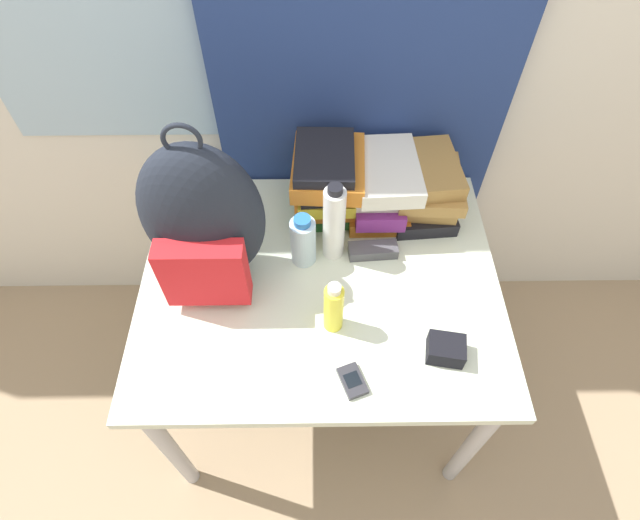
# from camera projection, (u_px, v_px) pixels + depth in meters

# --- Properties ---
(ground_plane) EXTENTS (12.00, 12.00, 0.00)m
(ground_plane) POSITION_uv_depth(u_px,v_px,m) (321.00, 491.00, 1.83)
(ground_plane) COLOR #9E8466
(wall_back) EXTENTS (6.00, 0.06, 2.50)m
(wall_back) POSITION_uv_depth(u_px,v_px,m) (316.00, 26.00, 1.40)
(wall_back) COLOR silver
(wall_back) RESTS_ON ground_plane
(curtain_blue) EXTENTS (0.91, 0.04, 2.50)m
(curtain_blue) POSITION_uv_depth(u_px,v_px,m) (367.00, 36.00, 1.36)
(curtain_blue) COLOR navy
(curtain_blue) RESTS_ON ground_plane
(desk) EXTENTS (1.07, 0.86, 0.74)m
(desk) POSITION_uv_depth(u_px,v_px,m) (320.00, 296.00, 1.57)
(desk) COLOR silver
(desk) RESTS_ON ground_plane
(backpack) EXTENTS (0.33, 0.25, 0.55)m
(backpack) POSITION_uv_depth(u_px,v_px,m) (203.00, 222.00, 1.32)
(backpack) COLOR #1E232D
(backpack) RESTS_ON desk
(book_stack_left) EXTENTS (0.23, 0.28, 0.26)m
(book_stack_left) POSITION_uv_depth(u_px,v_px,m) (326.00, 181.00, 1.55)
(book_stack_left) COLOR #1E5623
(book_stack_left) RESTS_ON desk
(book_stack_center) EXTENTS (0.22, 0.28, 0.21)m
(book_stack_center) POSITION_uv_depth(u_px,v_px,m) (381.00, 188.00, 1.57)
(book_stack_center) COLOR orange
(book_stack_center) RESTS_ON desk
(book_stack_right) EXTENTS (0.24, 0.29, 0.20)m
(book_stack_right) POSITION_uv_depth(u_px,v_px,m) (424.00, 188.00, 1.59)
(book_stack_right) COLOR black
(book_stack_right) RESTS_ON desk
(water_bottle) EXTENTS (0.08, 0.08, 0.19)m
(water_bottle) POSITION_uv_depth(u_px,v_px,m) (303.00, 241.00, 1.47)
(water_bottle) COLOR silver
(water_bottle) RESTS_ON desk
(sports_bottle) EXTENTS (0.07, 0.07, 0.28)m
(sports_bottle) POSITION_uv_depth(u_px,v_px,m) (334.00, 223.00, 1.45)
(sports_bottle) COLOR white
(sports_bottle) RESTS_ON desk
(sunscreen_bottle) EXTENTS (0.05, 0.05, 0.19)m
(sunscreen_bottle) POSITION_uv_depth(u_px,v_px,m) (334.00, 308.00, 1.33)
(sunscreen_bottle) COLOR yellow
(sunscreen_bottle) RESTS_ON desk
(cell_phone) EXTENTS (0.08, 0.10, 0.02)m
(cell_phone) POSITION_uv_depth(u_px,v_px,m) (352.00, 381.00, 1.29)
(cell_phone) COLOR #2D2D33
(cell_phone) RESTS_ON desk
(sunglasses_case) EXTENTS (0.15, 0.07, 0.04)m
(sunglasses_case) POSITION_uv_depth(u_px,v_px,m) (373.00, 250.00, 1.54)
(sunglasses_case) COLOR #47474C
(sunglasses_case) RESTS_ON desk
(camera_pouch) EXTENTS (0.11, 0.09, 0.06)m
(camera_pouch) POSITION_uv_depth(u_px,v_px,m) (446.00, 349.00, 1.32)
(camera_pouch) COLOR black
(camera_pouch) RESTS_ON desk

